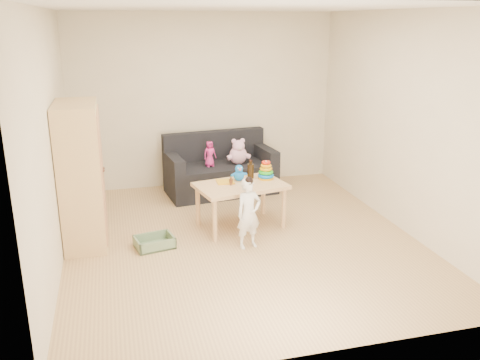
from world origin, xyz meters
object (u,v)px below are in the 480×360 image
object	(u,v)px
play_table	(241,206)
toddler	(249,214)
wardrobe	(81,175)
sofa	(221,178)

from	to	relation	value
play_table	toddler	xyz separation A→B (m)	(-0.06, -0.60, 0.12)
toddler	wardrobe	bearing A→B (deg)	147.58
sofa	play_table	bearing A→B (deg)	-98.30
wardrobe	sofa	size ratio (longest dim) A/B	1.03
wardrobe	play_table	world-z (taller)	wardrobe
sofa	play_table	size ratio (longest dim) A/B	1.48
wardrobe	play_table	distance (m)	1.93
toddler	play_table	bearing A→B (deg)	70.82
wardrobe	play_table	bearing A→B (deg)	-0.50
play_table	wardrobe	bearing A→B (deg)	179.50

